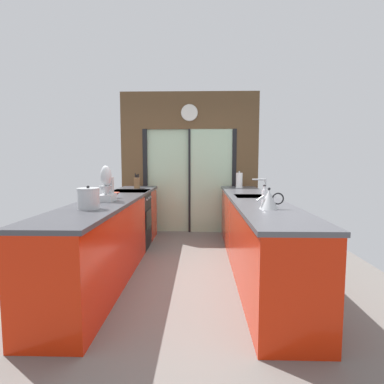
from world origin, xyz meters
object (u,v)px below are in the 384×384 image
(stock_pot, at_px, (88,199))
(soap_bottle, at_px, (264,197))
(stand_mixer, at_px, (107,188))
(paper_towel_roll, at_px, (239,180))
(kettle, at_px, (269,199))
(oven_range, at_px, (131,219))
(knife_block, at_px, (137,183))
(mixing_bowl, at_px, (114,195))

(stock_pot, relative_size, soap_bottle, 1.06)
(stand_mixer, relative_size, paper_towel_roll, 1.42)
(stand_mixer, height_order, paper_towel_roll, stand_mixer)
(kettle, bearing_deg, stand_mixer, 162.86)
(stand_mixer, xyz_separation_m, soap_bottle, (1.78, -0.33, -0.07))
(oven_range, distance_m, soap_bottle, 2.49)
(oven_range, bearing_deg, paper_towel_roll, 16.97)
(oven_range, relative_size, paper_towel_roll, 3.11)
(kettle, xyz_separation_m, paper_towel_roll, (-0.00, 2.39, 0.04))
(oven_range, distance_m, stand_mixer, 1.44)
(knife_block, relative_size, stock_pot, 1.12)
(mixing_bowl, bearing_deg, paper_towel_roll, 41.10)
(stand_mixer, bearing_deg, paper_towel_roll, 46.02)
(stand_mixer, relative_size, kettle, 1.55)
(mixing_bowl, relative_size, stand_mixer, 0.37)
(soap_bottle, bearing_deg, oven_range, 137.94)
(mixing_bowl, xyz_separation_m, stock_pot, (0.00, -0.90, 0.06))
(oven_range, height_order, kettle, kettle)
(mixing_bowl, distance_m, stock_pot, 0.90)
(mixing_bowl, relative_size, paper_towel_roll, 0.53)
(soap_bottle, relative_size, paper_towel_roll, 0.75)
(soap_bottle, bearing_deg, stand_mixer, 169.57)
(oven_range, xyz_separation_m, paper_towel_roll, (1.80, 0.55, 0.60))
(knife_block, xyz_separation_m, stock_pot, (0.00, -2.36, 0.01))
(mixing_bowl, height_order, soap_bottle, soap_bottle)
(knife_block, distance_m, paper_towel_roll, 1.78)
(paper_towel_roll, bearing_deg, mixing_bowl, -138.90)
(mixing_bowl, bearing_deg, kettle, -25.27)
(stock_pot, bearing_deg, oven_range, 90.56)
(knife_block, bearing_deg, paper_towel_roll, 2.79)
(oven_range, bearing_deg, stand_mixer, -89.18)
(oven_range, bearing_deg, mixing_bowl, -88.95)
(mixing_bowl, xyz_separation_m, paper_towel_roll, (1.78, 1.55, 0.09))
(kettle, distance_m, soap_bottle, 0.22)
(knife_block, height_order, soap_bottle, knife_block)
(oven_range, xyz_separation_m, stand_mixer, (0.02, -1.30, 0.63))
(knife_block, distance_m, kettle, 2.92)
(mixing_bowl, distance_m, kettle, 1.97)
(stand_mixer, bearing_deg, stock_pot, -90.00)
(oven_range, relative_size, soap_bottle, 4.15)
(stock_pot, height_order, soap_bottle, stock_pot)
(paper_towel_roll, bearing_deg, soap_bottle, -90.00)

